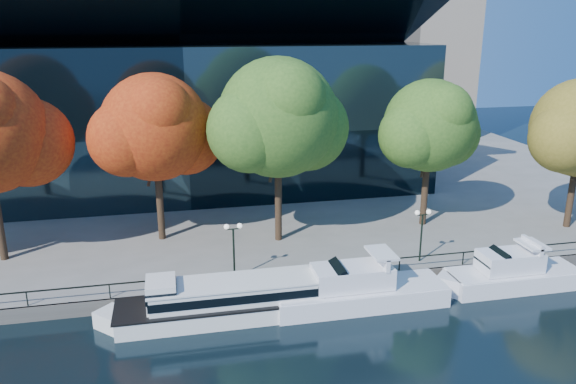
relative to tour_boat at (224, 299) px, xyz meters
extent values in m
plane|color=black|center=(2.81, -1.00, -1.27)|extent=(160.00, 160.00, 0.00)
cube|color=slate|center=(2.81, 35.50, -0.77)|extent=(90.00, 67.00, 1.00)
cube|color=#47443F|center=(2.81, 2.05, -0.77)|extent=(90.00, 0.25, 1.00)
cube|color=black|center=(2.81, 2.25, 0.68)|extent=(88.20, 0.08, 0.08)
cube|color=black|center=(2.81, 2.25, 0.18)|extent=(0.07, 0.07, 0.90)
cube|color=black|center=(-1.19, 31.00, 6.73)|extent=(50.00, 24.00, 16.00)
cube|color=black|center=(-1.19, 27.00, 16.23)|extent=(50.00, 17.14, 7.86)
cube|color=white|center=(0.36, 0.00, -0.71)|extent=(14.13, 3.43, 1.11)
cube|color=black|center=(0.36, 0.00, -0.14)|extent=(14.41, 3.50, 0.12)
cube|color=white|center=(-6.70, 0.00, -0.71)|extent=(2.84, 2.84, 1.11)
cube|color=white|center=(0.86, 0.00, 0.50)|extent=(11.02, 2.81, 1.21)
cube|color=black|center=(0.86, 0.00, 0.55)|extent=(11.16, 2.88, 0.55)
cube|color=white|center=(0.86, 0.00, 1.16)|extent=(11.30, 2.95, 0.10)
cube|color=white|center=(-3.88, 0.00, 0.80)|extent=(1.82, 2.40, 1.82)
cube|color=black|center=(-3.88, 0.00, 1.00)|extent=(1.87, 2.47, 0.71)
cube|color=white|center=(8.98, -0.25, -0.61)|extent=(11.54, 3.30, 1.32)
cube|color=white|center=(3.21, -0.25, -0.61)|extent=(2.53, 2.53, 1.32)
cube|color=white|center=(8.98, -0.25, 0.08)|extent=(11.31, 3.23, 0.09)
cube|color=white|center=(8.41, -0.25, 0.88)|extent=(5.19, 2.47, 1.43)
cube|color=black|center=(6.91, -0.25, 0.99)|extent=(2.27, 2.37, 1.80)
cube|color=white|center=(10.37, -0.25, 1.92)|extent=(0.27, 2.57, 0.88)
cube|color=white|center=(10.37, -0.25, 2.36)|extent=(1.54, 2.57, 0.16)
cube|color=white|center=(20.55, -0.07, -0.63)|extent=(9.55, 2.97, 1.27)
cube|color=white|center=(15.77, -0.07, -0.63)|extent=(2.34, 2.34, 1.27)
cube|color=white|center=(20.55, -0.07, 0.03)|extent=(9.36, 2.91, 0.08)
cube|color=white|center=(20.07, -0.07, 0.80)|extent=(4.30, 2.23, 1.38)
cube|color=black|center=(18.83, -0.07, 0.91)|extent=(1.94, 2.14, 1.60)
cube|color=white|center=(21.69, -0.07, 1.81)|extent=(0.27, 2.32, 0.85)
cube|color=white|center=(21.69, -0.07, 1.92)|extent=(1.49, 2.32, 0.16)
sphere|color=maroon|center=(-13.09, 11.72, 8.33)|extent=(6.64, 6.64, 6.64)
cylinder|color=black|center=(-3.88, 12.21, 3.45)|extent=(0.56, 0.56, 7.43)
cylinder|color=black|center=(-3.38, 12.41, 6.37)|extent=(1.18, 1.79, 3.72)
cylinder|color=black|center=(-4.28, 11.91, 6.10)|extent=(1.09, 1.23, 3.32)
sphere|color=maroon|center=(-3.88, 12.21, 9.02)|extent=(8.43, 8.43, 8.43)
sphere|color=maroon|center=(-1.56, 13.47, 7.96)|extent=(6.33, 6.33, 6.33)
sphere|color=maroon|center=(-5.99, 11.36, 8.39)|extent=(5.90, 5.90, 5.90)
sphere|color=maroon|center=(-3.46, 10.52, 10.49)|extent=(5.06, 5.06, 5.06)
cylinder|color=black|center=(5.48, 9.97, 3.76)|extent=(0.56, 0.56, 8.06)
cylinder|color=black|center=(5.98, 10.17, 6.93)|extent=(1.26, 1.91, 4.02)
cylinder|color=black|center=(5.08, 9.67, 6.64)|extent=(1.15, 1.31, 3.60)
sphere|color=#2F571B|center=(5.48, 9.97, 9.81)|extent=(9.33, 9.33, 9.33)
sphere|color=#2F571B|center=(8.04, 11.37, 8.64)|extent=(7.00, 7.00, 7.00)
sphere|color=#2F571B|center=(3.14, 9.04, 9.11)|extent=(6.53, 6.53, 6.53)
sphere|color=#2F571B|center=(5.94, 8.11, 11.44)|extent=(5.60, 5.60, 5.60)
cylinder|color=black|center=(18.67, 10.92, 3.25)|extent=(0.56, 0.56, 7.03)
cylinder|color=black|center=(19.17, 11.12, 6.01)|extent=(1.14, 1.71, 3.52)
cylinder|color=black|center=(18.27, 10.62, 5.76)|extent=(1.05, 1.18, 3.15)
sphere|color=#2F571B|center=(18.67, 10.92, 8.52)|extent=(7.81, 7.81, 7.81)
sphere|color=#2F571B|center=(20.82, 12.09, 7.54)|extent=(5.86, 5.86, 5.86)
sphere|color=#2F571B|center=(16.71, 10.14, 7.93)|extent=(5.47, 5.47, 5.47)
sphere|color=#2F571B|center=(19.06, 9.36, 9.89)|extent=(4.69, 4.69, 4.69)
cylinder|color=black|center=(30.72, 7.68, 3.22)|extent=(0.56, 0.56, 6.98)
cylinder|color=black|center=(30.32, 7.38, 5.71)|extent=(1.04, 1.18, 3.13)
sphere|color=brown|center=(28.67, 6.86, 7.84)|extent=(5.75, 5.75, 5.75)
cylinder|color=black|center=(1.07, 3.50, 1.53)|extent=(0.14, 0.14, 3.60)
cube|color=black|center=(1.07, 3.50, 3.38)|extent=(0.90, 0.06, 0.06)
sphere|color=white|center=(0.62, 3.50, 3.58)|extent=(0.36, 0.36, 0.36)
sphere|color=white|center=(1.52, 3.50, 3.58)|extent=(0.36, 0.36, 0.36)
cylinder|color=black|center=(14.97, 3.50, 1.53)|extent=(0.14, 0.14, 3.60)
cube|color=black|center=(14.97, 3.50, 3.38)|extent=(0.90, 0.06, 0.06)
sphere|color=white|center=(14.52, 3.50, 3.58)|extent=(0.36, 0.36, 0.36)
sphere|color=white|center=(15.42, 3.50, 3.58)|extent=(0.36, 0.36, 0.36)
camera|label=1|loc=(-2.78, -32.24, 16.95)|focal=35.00mm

